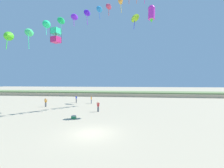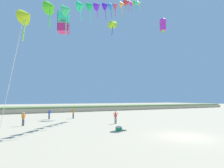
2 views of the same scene
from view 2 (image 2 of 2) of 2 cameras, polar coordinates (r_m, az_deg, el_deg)
ground_plane at (r=17.16m, az=22.62°, el=-15.58°), size 240.00×240.00×0.00m
dune_ridge at (r=50.80m, az=-12.55°, el=-7.79°), size 120.00×9.80×1.41m
person_near_left at (r=30.86m, az=-19.81°, el=-8.98°), size 0.52×0.41×1.68m
person_near_right at (r=30.81m, az=-12.54°, el=-9.13°), size 0.28×0.59×1.71m
person_mid_center at (r=24.46m, az=-26.98°, el=-9.78°), size 0.58×0.32×1.72m
person_far_left at (r=23.89m, az=1.16°, el=-10.51°), size 0.58×0.26×1.68m
kite_banner_string at (r=29.78m, az=0.89°, el=24.51°), size 26.39×21.50×27.12m
large_kite_low_lead at (r=30.53m, az=16.28°, el=17.94°), size 1.41×1.42×2.53m
large_kite_mid_trail at (r=41.50m, az=0.12°, el=19.10°), size 2.47×2.17×3.94m
large_kite_high_solo at (r=23.33m, az=-15.53°, el=18.64°), size 1.61×1.61×2.36m
beach_cooler at (r=18.73m, az=2.22°, el=-14.37°), size 0.58×0.41×0.46m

